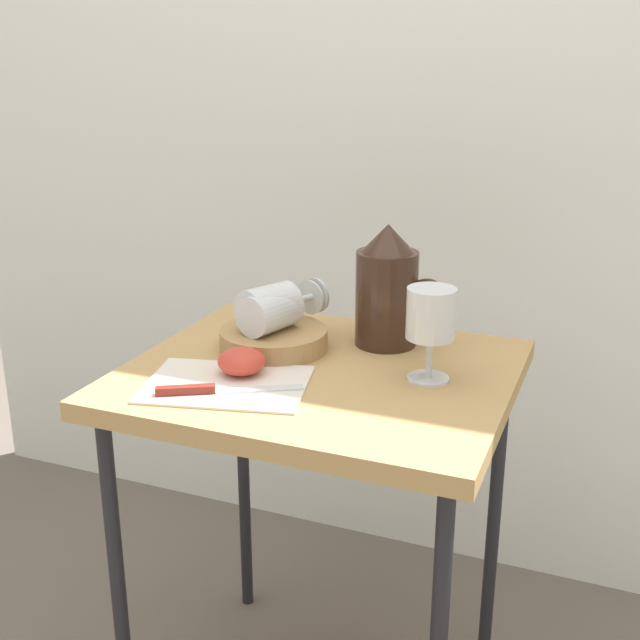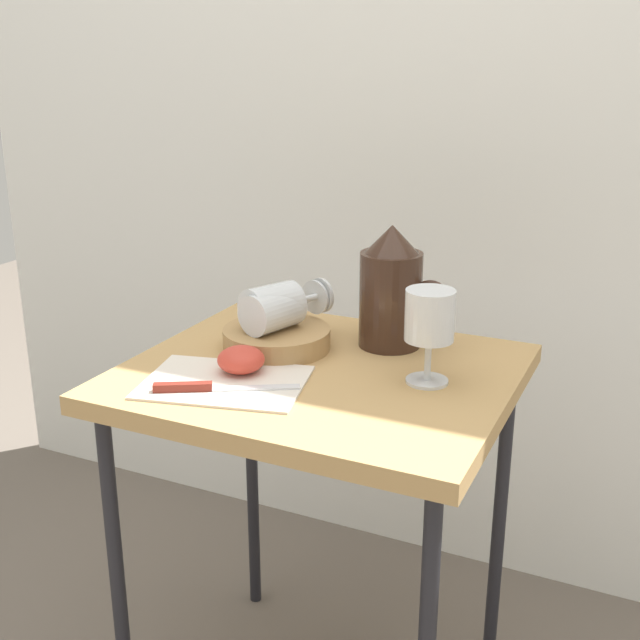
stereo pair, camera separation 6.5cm
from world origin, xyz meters
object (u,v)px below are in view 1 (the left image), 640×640
(basket_tray, at_px, (274,339))
(wine_glass_tipped_far, at_px, (271,307))
(table, at_px, (320,404))
(apple_half_left, at_px, (242,361))
(wine_glass_upright, at_px, (431,319))
(knife, at_px, (208,390))
(pitcher, at_px, (387,296))
(wine_glass_tipped_near, at_px, (271,311))

(basket_tray, relative_size, wine_glass_tipped_far, 1.07)
(table, bearing_deg, apple_half_left, -143.79)
(wine_glass_upright, height_order, knife, wine_glass_upright)
(basket_tray, bearing_deg, wine_glass_upright, -7.13)
(pitcher, xyz_separation_m, apple_half_left, (-0.16, -0.22, -0.06))
(wine_glass_tipped_far, bearing_deg, pitcher, 28.33)
(basket_tray, distance_m, wine_glass_upright, 0.29)
(wine_glass_tipped_near, bearing_deg, table, -22.35)
(table, height_order, knife, knife)
(basket_tray, distance_m, knife, 0.21)
(table, xyz_separation_m, knife, (-0.11, -0.16, 0.07))
(pitcher, relative_size, wine_glass_upright, 1.43)
(pitcher, relative_size, wine_glass_tipped_far, 1.24)
(table, relative_size, basket_tray, 3.71)
(basket_tray, bearing_deg, wine_glass_tipped_far, 152.31)
(wine_glass_tipped_near, relative_size, wine_glass_tipped_far, 0.98)
(wine_glass_upright, relative_size, wine_glass_tipped_near, 0.88)
(basket_tray, bearing_deg, knife, -92.18)
(wine_glass_upright, bearing_deg, apple_half_left, -161.49)
(table, relative_size, knife, 3.44)
(pitcher, height_order, apple_half_left, pitcher)
(table, bearing_deg, knife, -125.40)
(apple_half_left, xyz_separation_m, knife, (-0.01, -0.08, -0.02))
(wine_glass_upright, xyz_separation_m, wine_glass_tipped_near, (-0.27, 0.03, -0.03))
(basket_tray, xyz_separation_m, apple_half_left, (0.00, -0.12, 0.01))
(table, xyz_separation_m, pitcher, (0.06, 0.15, 0.15))
(apple_half_left, bearing_deg, table, 36.21)
(wine_glass_tipped_far, height_order, apple_half_left, wine_glass_tipped_far)
(apple_half_left, height_order, knife, apple_half_left)
(wine_glass_tipped_far, relative_size, knife, 0.86)
(pitcher, distance_m, wine_glass_tipped_near, 0.20)
(wine_glass_tipped_near, distance_m, apple_half_left, 0.12)
(basket_tray, bearing_deg, table, -26.30)
(basket_tray, relative_size, knife, 0.93)
(wine_glass_upright, bearing_deg, wine_glass_tipped_far, 172.51)
(basket_tray, xyz_separation_m, knife, (-0.01, -0.21, -0.01))
(table, height_order, basket_tray, basket_tray)
(pitcher, height_order, knife, pitcher)
(pitcher, distance_m, apple_half_left, 0.28)
(wine_glass_tipped_near, height_order, wine_glass_tipped_far, wine_glass_tipped_far)
(basket_tray, distance_m, apple_half_left, 0.12)
(table, height_order, wine_glass_upright, wine_glass_upright)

